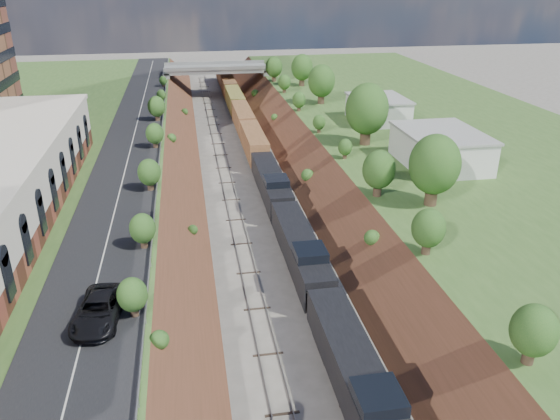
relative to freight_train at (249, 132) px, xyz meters
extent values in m
cube|color=#395B25|center=(30.40, -19.80, -0.02)|extent=(44.00, 180.00, 5.00)
cube|color=brown|center=(-13.60, -19.80, -2.52)|extent=(10.00, 180.00, 10.00)
cube|color=brown|center=(8.40, -19.80, -2.52)|extent=(10.00, 180.00, 10.00)
cube|color=gray|center=(-5.20, -19.80, -2.43)|extent=(1.58, 180.00, 0.18)
cube|color=gray|center=(0.00, -19.80, -2.43)|extent=(1.58, 180.00, 0.18)
cube|color=black|center=(-18.10, -19.80, 2.53)|extent=(8.00, 180.00, 0.10)
cube|color=#99999E|center=(-14.00, -19.80, 3.03)|extent=(0.06, 171.00, 0.30)
cube|color=gray|center=(-14.10, 42.20, 0.58)|extent=(1.50, 8.00, 6.20)
cube|color=gray|center=(8.90, 42.20, 0.58)|extent=(1.50, 8.00, 6.20)
cube|color=gray|center=(-2.60, 42.20, 3.68)|extent=(24.00, 8.00, 1.00)
cube|color=gray|center=(-2.60, 38.20, 4.48)|extent=(24.00, 0.30, 0.80)
cube|color=gray|center=(-2.60, 46.20, 4.48)|extent=(24.00, 0.30, 0.80)
cube|color=silver|center=(20.90, -27.80, 4.48)|extent=(9.00, 12.00, 4.00)
cube|color=silver|center=(20.40, -5.80, 4.28)|extent=(8.00, 10.00, 3.60)
cylinder|color=#473323|center=(14.40, -39.80, 3.79)|extent=(1.30, 1.30, 2.62)
ellipsoid|color=#23541D|center=(14.40, -39.80, 6.94)|extent=(5.25, 5.25, 6.30)
cylinder|color=#473323|center=(-14.40, -59.80, 3.09)|extent=(0.66, 0.66, 1.22)
ellipsoid|color=#23541D|center=(-14.40, -59.80, 4.56)|extent=(2.45, 2.45, 2.94)
cube|color=black|center=(0.00, -60.68, -0.22)|extent=(2.93, 17.56, 2.80)
cube|color=black|center=(0.00, -64.96, 1.58)|extent=(2.87, 3.10, 0.90)
cube|color=black|center=(0.00, -42.12, -0.22)|extent=(2.93, 17.56, 2.80)
cube|color=black|center=(0.00, -23.56, -0.22)|extent=(2.93, 17.56, 2.80)
cube|color=brown|center=(0.00, 25.31, 0.14)|extent=(2.93, 78.17, 3.51)
imported|color=black|center=(-17.14, -55.48, 3.46)|extent=(3.65, 6.65, 1.76)
camera|label=1|loc=(-10.20, -88.99, 25.11)|focal=35.00mm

